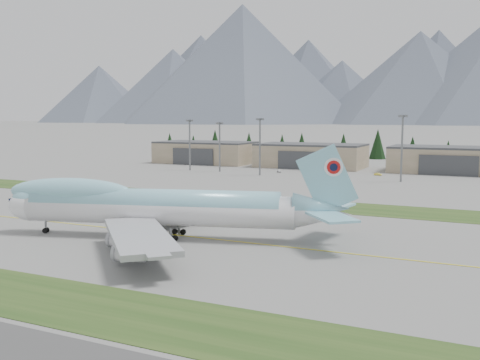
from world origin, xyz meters
The scene contains 12 objects.
ground centered at (0.00, 0.00, 0.00)m, with size 7000.00×7000.00×0.00m, color slate.
grass_strip_far centered at (0.00, 45.00, 0.00)m, with size 400.00×18.00×0.08m, color #234117.
taxiway_line_main centered at (0.00, 0.00, 0.00)m, with size 400.00×0.40×0.02m, color yellow.
boeing_747_freighter centered at (2.32, -3.00, 5.94)m, with size 68.39×56.95×18.01m.
hangar_left centered at (-70.00, 149.90, 5.39)m, with size 48.00×26.60×10.80m.
hangar_center centered at (-15.00, 149.90, 5.39)m, with size 48.00×26.60×10.80m.
hangar_right centered at (45.00, 149.90, 5.39)m, with size 48.00×26.60×10.80m.
floodlight_masts centered at (2.92, 110.48, 15.87)m, with size 158.64×9.36×24.75m.
service_vehicle_a centered at (-19.75, 121.19, 0.00)m, with size 1.38×3.41×1.16m, color silver.
service_vehicle_b centered at (20.01, 125.91, 0.00)m, with size 1.10×3.14×1.04m, color yellow.
conifer_belt centered at (16.45, 211.69, 7.45)m, with size 271.79×15.88×16.75m.
mountain_ridge_front centered at (-98.63, 2180.17, 224.11)m, with size 4256.30×1257.56×520.69m.
Camera 1 is at (58.96, -86.39, 22.42)m, focal length 40.00 mm.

